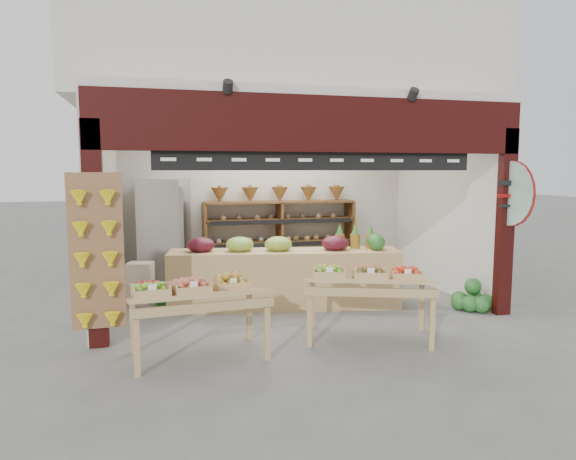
% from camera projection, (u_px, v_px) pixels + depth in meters
% --- Properties ---
extents(ground, '(60.00, 60.00, 0.00)m').
position_uv_depth(ground, '(299.00, 308.00, 7.77)').
color(ground, '#62625D').
rests_on(ground, ground).
extents(shop_structure, '(6.36, 5.12, 5.40)m').
position_uv_depth(shop_structure, '(274.00, 63.00, 8.87)').
color(shop_structure, beige).
rests_on(shop_structure, ground).
extents(banana_board, '(0.60, 0.15, 1.80)m').
position_uv_depth(banana_board, '(96.00, 255.00, 5.83)').
color(banana_board, brown).
rests_on(banana_board, ground).
extents(gift_sign, '(0.04, 0.93, 0.92)m').
position_uv_depth(gift_sign, '(511.00, 194.00, 7.15)').
color(gift_sign, '#A9D5C1').
rests_on(gift_sign, ground).
extents(back_shelving, '(2.84, 0.46, 1.77)m').
position_uv_depth(back_shelving, '(280.00, 222.00, 9.58)').
color(back_shelving, brown).
rests_on(back_shelving, ground).
extents(refrigerator, '(0.94, 0.94, 1.92)m').
position_uv_depth(refrigerator, '(165.00, 235.00, 8.94)').
color(refrigerator, '#AAACB1').
rests_on(refrigerator, ground).
extents(cardboard_stack, '(1.05, 0.76, 0.64)m').
position_uv_depth(cardboard_stack, '(154.00, 288.00, 8.03)').
color(cardboard_stack, silver).
rests_on(cardboard_stack, ground).
extents(mid_counter, '(3.53, 1.27, 1.09)m').
position_uv_depth(mid_counter, '(284.00, 276.00, 7.79)').
color(mid_counter, tan).
rests_on(mid_counter, ground).
extents(display_table_left, '(1.56, 0.96, 0.96)m').
position_uv_depth(display_table_left, '(188.00, 292.00, 5.65)').
color(display_table_left, tan).
rests_on(display_table_left, ground).
extents(display_table_right, '(1.73, 1.32, 0.99)m').
position_uv_depth(display_table_right, '(364.00, 278.00, 6.31)').
color(display_table_right, tan).
rests_on(display_table_right, ground).
extents(watermelon_pile, '(0.61, 0.61, 0.47)m').
position_uv_depth(watermelon_pile, '(472.00, 299.00, 7.64)').
color(watermelon_pile, '#174618').
rests_on(watermelon_pile, ground).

